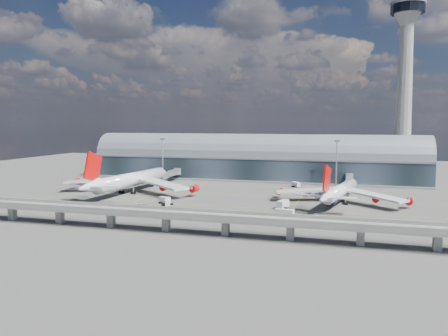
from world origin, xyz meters
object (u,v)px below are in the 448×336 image
(floodlight_mast_right, at_px, (337,163))
(service_truck_1, at_px, (165,200))
(control_tower, at_px, (404,92))
(floodlight_mast_left, at_px, (163,159))
(service_truck_2, at_px, (284,212))
(service_truck_4, at_px, (321,196))
(cargo_train_2, at_px, (264,221))
(cargo_train_1, at_px, (230,219))
(airliner_right, at_px, (340,192))
(airliner_left, at_px, (129,180))
(service_truck_3, at_px, (283,204))
(service_truck_5, at_px, (296,184))
(service_truck_0, at_px, (167,203))
(cargo_train_0, at_px, (140,206))

(floodlight_mast_right, height_order, service_truck_1, floodlight_mast_right)
(control_tower, xyz_separation_m, floodlight_mast_left, (-135.00, -28.00, -38.00))
(service_truck_1, bearing_deg, service_truck_2, -79.88)
(service_truck_4, xyz_separation_m, cargo_train_2, (-16.01, -54.37, -0.74))
(cargo_train_1, bearing_deg, cargo_train_2, -67.31)
(control_tower, distance_m, airliner_right, 91.91)
(airliner_left, xyz_separation_m, cargo_train_2, (76.35, -46.36, -5.68))
(airliner_left, bearing_deg, service_truck_2, -16.24)
(service_truck_3, bearing_deg, service_truck_2, -63.26)
(service_truck_1, height_order, cargo_train_2, service_truck_1)
(floodlight_mast_right, bearing_deg, floodlight_mast_left, 180.00)
(service_truck_1, bearing_deg, cargo_train_2, -96.32)
(service_truck_2, distance_m, service_truck_5, 75.48)
(service_truck_2, bearing_deg, service_truck_1, 88.50)
(service_truck_1, distance_m, cargo_train_1, 44.61)
(airliner_right, relative_size, service_truck_5, 10.75)
(control_tower, height_order, cargo_train_2, control_tower)
(floodlight_mast_left, height_order, cargo_train_2, floodlight_mast_left)
(service_truck_0, height_order, service_truck_4, service_truck_4)
(cargo_train_0, distance_m, cargo_train_1, 44.73)
(service_truck_2, height_order, cargo_train_0, service_truck_2)
(service_truck_5, height_order, cargo_train_0, service_truck_5)
(floodlight_mast_left, height_order, airliner_left, floodlight_mast_left)
(control_tower, distance_m, airliner_left, 158.26)
(floodlight_mast_left, distance_m, service_truck_0, 78.08)
(service_truck_0, bearing_deg, floodlight_mast_left, 89.19)
(service_truck_2, xyz_separation_m, cargo_train_2, (-5.04, -14.88, -0.44))
(airliner_left, relative_size, service_truck_3, 10.30)
(airliner_right, height_order, service_truck_0, airliner_right)
(floodlight_mast_right, xyz_separation_m, service_truck_2, (-16.58, -76.53, -12.28))
(floodlight_mast_right, xyz_separation_m, airliner_right, (2.82, -44.40, -8.58))
(airliner_right, distance_m, cargo_train_2, 53.15)
(airliner_left, height_order, service_truck_3, airliner_left)
(service_truck_5, bearing_deg, service_truck_2, -125.71)
(control_tower, xyz_separation_m, service_truck_2, (-51.58, -104.53, -50.28))
(service_truck_5, bearing_deg, service_truck_4, -105.85)
(service_truck_0, bearing_deg, airliner_left, 115.32)
(floodlight_mast_left, xyz_separation_m, airliner_left, (2.03, -45.05, -7.04))
(floodlight_mast_left, xyz_separation_m, cargo_train_2, (78.39, -91.41, -12.72))
(floodlight_mast_right, relative_size, cargo_train_2, 3.26)
(floodlight_mast_left, relative_size, service_truck_1, 4.85)
(floodlight_mast_left, height_order, cargo_train_0, floodlight_mast_left)
(control_tower, bearing_deg, service_truck_4, -121.97)
(cargo_train_2, bearing_deg, service_truck_1, 58.69)
(service_truck_0, xyz_separation_m, service_truck_4, (61.44, 32.65, 0.37))
(service_truck_5, bearing_deg, floodlight_mast_left, 140.11)
(service_truck_2, bearing_deg, cargo_train_2, 171.74)
(floodlight_mast_left, xyz_separation_m, service_truck_2, (83.42, -76.53, -12.28))
(service_truck_4, bearing_deg, airliner_right, -16.34)
(service_truck_4, bearing_deg, floodlight_mast_right, 106.18)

